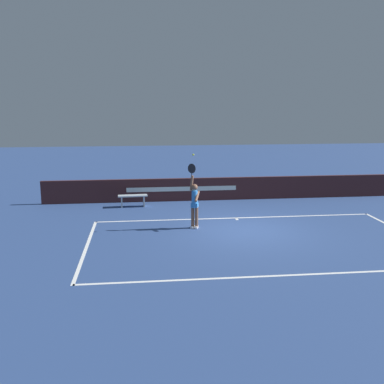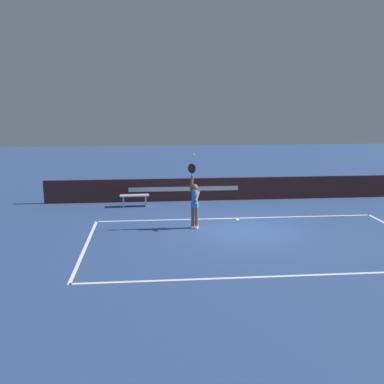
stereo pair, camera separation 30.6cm
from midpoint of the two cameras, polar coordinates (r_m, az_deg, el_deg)
ground_plane at (r=15.65m, az=6.31°, el=-4.86°), size 60.00×60.00×0.00m
court_lines at (r=14.53m, az=7.36°, el=-6.18°), size 10.66×5.89×0.00m
back_wall at (r=20.22m, az=3.27°, el=0.43°), size 15.77×0.17×1.01m
tennis_player at (r=15.60m, az=-0.25°, el=-1.28°), size 0.44×0.45×2.29m
tennis_ball at (r=15.28m, az=-0.42°, el=4.76°), size 0.07×0.07×0.07m
courtside_bench_near at (r=19.06m, az=-8.00°, el=-0.79°), size 1.24×0.42×0.50m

